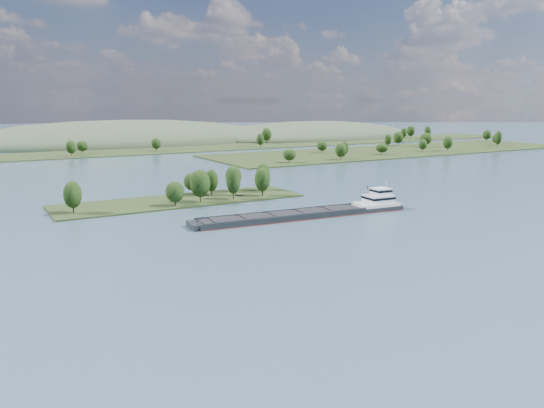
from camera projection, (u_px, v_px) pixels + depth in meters
ground at (248, 233)px, 164.08m from camera, size 1800.00×1800.00×0.00m
tree_island at (196, 191)px, 216.71m from camera, size 100.00×30.00×14.62m
right_bank at (400, 150)px, 430.02m from camera, size 320.00×90.00×15.43m
back_shoreline at (92, 153)px, 406.86m from camera, size 900.00×60.00×15.99m
hill_east at (312, 137)px, 588.99m from camera, size 260.00×140.00×36.00m
hill_west at (124, 143)px, 516.95m from camera, size 320.00×160.00×44.00m
cargo_barge at (316, 212)px, 188.09m from camera, size 81.65×16.46×10.97m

